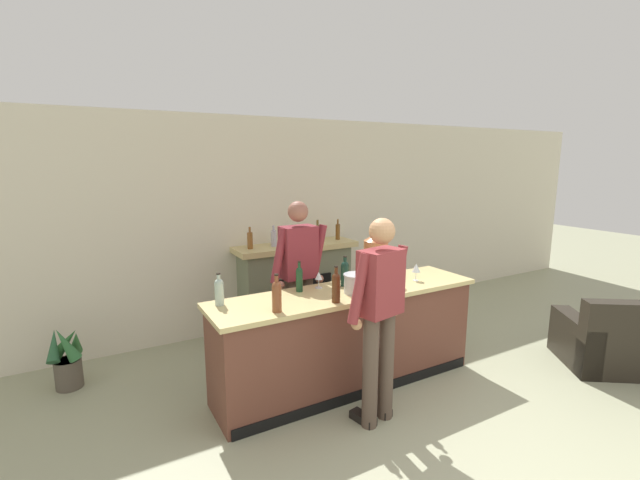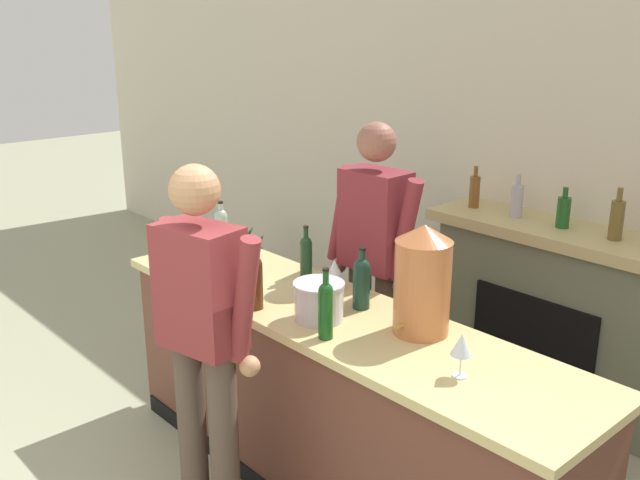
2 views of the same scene
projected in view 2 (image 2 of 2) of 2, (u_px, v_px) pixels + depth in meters
The scene contains 16 objects.
wall_back_panel at pixel (587, 179), 4.32m from camera, with size 12.00×0.07×2.75m.
bar_counter at pixel (333, 403), 3.53m from camera, with size 2.72×0.68×0.97m.
fireplace_stone at pixel (553, 313), 4.38m from camera, with size 1.63×0.52×1.42m.
potted_plant_corner at pixel (249, 262), 6.12m from camera, with size 0.34×0.34×0.68m.
person_customer at pixel (204, 344), 3.06m from camera, with size 0.65×0.36×1.76m.
person_bartender at pixel (373, 268), 3.91m from camera, with size 0.66×0.31×1.80m.
copper_dispenser at pixel (423, 279), 3.10m from camera, with size 0.25×0.29×0.50m.
ice_bucket_steel at pixel (319, 301), 3.28m from camera, with size 0.24×0.24×0.18m.
wine_bottle_riesling_slim at pixel (198, 251), 3.80m from camera, with size 0.08×0.08×0.32m.
wine_bottle_port_short at pixel (362, 281), 3.40m from camera, with size 0.08×0.08×0.31m.
wine_bottle_cabernet_heavy at pixel (221, 226), 4.32m from camera, with size 0.08×0.08×0.28m.
wine_bottle_rose_blush at pixel (306, 256), 3.78m from camera, with size 0.07×0.07×0.30m.
wine_bottle_merlot_tall at pixel (326, 308), 3.08m from camera, with size 0.07×0.07×0.32m.
wine_bottle_chardonnay_pale at pixel (255, 280), 3.39m from camera, with size 0.07×0.07×0.33m.
wine_glass_front_left at pixel (334, 268), 3.63m from camera, with size 0.07×0.07×0.16m.
wine_glass_back_row at pixel (462, 346), 2.74m from camera, with size 0.09×0.09×0.18m.
Camera 2 is at (2.05, -0.38, 2.32)m, focal length 40.00 mm.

